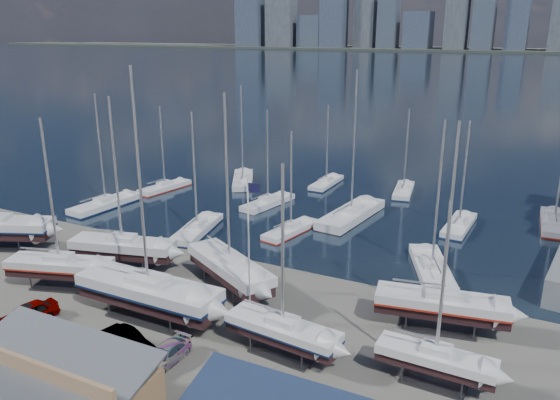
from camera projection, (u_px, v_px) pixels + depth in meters
The scene contains 29 objects.
ground at pixel (198, 304), 46.10m from camera, with size 1400.00×1400.00×0.00m, color #605E59.
water at pixel (508, 70), 311.14m from camera, with size 1400.00×600.00×0.40m, color #172335.
far_shore at pixel (531, 51), 533.02m from camera, with size 1400.00×80.00×2.20m, color #2D332D.
skyline at pixel (527, 10), 519.59m from camera, with size 639.14×43.80×107.69m.
shed_grey at pixel (39, 390), 31.77m from camera, with size 12.60×8.40×4.17m.
sailboat_cradle_1 at pixel (60, 266), 48.64m from camera, with size 9.80×5.35×15.32m.
sailboat_cradle_2 at pixel (123, 247), 52.71m from camera, with size 10.55×5.23×16.55m.
sailboat_cradle_3 at pixel (149, 292), 43.37m from camera, with size 12.49×3.57×19.84m.
sailboat_cradle_4 at pixel (230, 267), 48.11m from camera, with size 10.83×7.84×17.40m.
sailboat_cradle_5 at pixel (283, 330), 38.39m from camera, with size 8.81×3.29×14.06m.
sailboat_cradle_6 at pixel (441, 304), 41.81m from camera, with size 10.37×4.44×16.21m.
sailboat_cradle_7 at pixel (436, 359), 35.21m from camera, with size 7.66×2.37×12.67m.
sailboat_moored_0 at pixel (106, 205), 70.90m from camera, with size 3.91×10.54×15.40m.
sailboat_moored_1 at pixel (165, 188), 78.64m from camera, with size 3.85×8.71×12.59m.
sailboat_moored_2 at pixel (243, 181), 82.07m from camera, with size 7.25×10.20×15.21m.
sailboat_moored_3 at pixel (197, 230), 62.17m from camera, with size 4.58×10.02×14.47m.
sailboat_moored_4 at pixel (268, 203), 71.66m from camera, with size 4.07×9.04×13.18m.
sailboat_moored_5 at pixel (326, 184), 80.87m from camera, with size 2.48×8.37×12.45m.
sailboat_moored_6 at pixel (291, 231), 62.02m from camera, with size 3.88×8.52×12.30m.
sailboat_moored_7 at pixel (351, 216), 66.66m from camera, with size 5.00×12.75×18.75m.
sailboat_moored_8 at pixel (404, 191), 76.99m from camera, with size 3.56×8.67×12.58m.
sailboat_moored_9 at pixel (432, 270), 51.84m from camera, with size 6.40×10.52×15.38m.
sailboat_moored_10 at pixel (459, 226), 63.42m from camera, with size 2.94×8.96×13.22m.
sailboat_moored_11 at pixel (554, 224), 64.12m from camera, with size 3.20×9.95×14.70m.
car_a at pixel (27, 314), 42.94m from camera, with size 1.93×4.81×1.64m, color gray.
car_b at pixel (127, 342), 39.06m from camera, with size 1.70×4.88×1.61m, color gray.
car_c at pixel (133, 372), 35.93m from camera, with size 2.21×4.79×1.33m, color gray.
car_d at pixel (165, 355), 37.83m from camera, with size 1.84×4.53×1.31m, color gray.
flagpole at pixel (250, 243), 41.48m from camera, with size 1.04×0.12×11.71m.
Camera 1 is at (24.54, -43.95, 22.28)m, focal length 35.00 mm.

